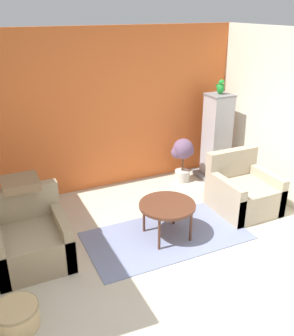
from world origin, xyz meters
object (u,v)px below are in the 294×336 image
object	(u,v)px
armchair_right	(243,192)
parrot	(220,87)
armchair_left	(31,241)
birdcage	(216,139)
wicker_basket	(16,316)
coffee_table	(167,207)
potted_plant	(183,154)

from	to	relation	value
armchair_right	parrot	xyz separation A→B (m)	(0.30, 1.17, 1.33)
armchair_left	birdcage	xyz separation A→B (m)	(3.37, 1.11, 0.43)
wicker_basket	armchair_left	bearing A→B (deg)	72.41
coffee_table	birdcage	bearing A→B (deg)	38.74
armchair_right	parrot	bearing A→B (deg)	75.66
birdcage	potted_plant	distance (m)	0.65
coffee_table	potted_plant	world-z (taller)	potted_plant
birdcage	armchair_left	bearing A→B (deg)	-161.81
birdcage	parrot	xyz separation A→B (m)	(0.00, 0.00, 0.90)
potted_plant	wicker_basket	distance (m)	3.79
potted_plant	parrot	bearing A→B (deg)	-8.19
armchair_left	wicker_basket	bearing A→B (deg)	-107.59
birdcage	potted_plant	xyz separation A→B (m)	(-0.61, 0.09, -0.21)
armchair_left	birdcage	bearing A→B (deg)	18.19
armchair_left	birdcage	size ratio (longest dim) A/B	0.57
armchair_right	armchair_left	bearing A→B (deg)	178.98
armchair_left	parrot	bearing A→B (deg)	18.23
parrot	coffee_table	bearing A→B (deg)	-141.22
birdcage	armchair_right	bearing A→B (deg)	-104.37
armchair_left	parrot	size ratio (longest dim) A/B	3.44
birdcage	parrot	bearing A→B (deg)	90.00
coffee_table	armchair_left	distance (m)	1.73
armchair_left	armchair_right	size ratio (longest dim) A/B	1.00
birdcage	coffee_table	bearing A→B (deg)	-141.26
coffee_table	parrot	distance (m)	2.44
birdcage	wicker_basket	bearing A→B (deg)	-150.35
coffee_table	birdcage	size ratio (longest dim) A/B	0.49
armchair_left	armchair_right	world-z (taller)	same
armchair_left	parrot	distance (m)	3.79
coffee_table	armchair_right	bearing A→B (deg)	7.35
coffee_table	wicker_basket	bearing A→B (deg)	-159.38
coffee_table	birdcage	xyz separation A→B (m)	(1.67, 1.34, 0.26)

